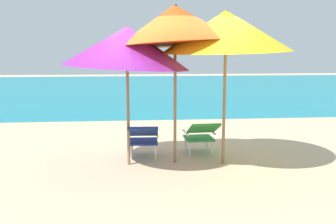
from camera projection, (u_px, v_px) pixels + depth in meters
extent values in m
plane|color=#CCB78E|center=(157.00, 119.00, 10.94)|extent=(40.00, 40.00, 0.00)
cube|color=teal|center=(146.00, 88.00, 19.63)|extent=(40.00, 18.00, 0.01)
cube|color=navy|center=(143.00, 141.00, 7.11)|extent=(0.54, 0.52, 0.04)
cube|color=navy|center=(143.00, 131.00, 6.71)|extent=(0.54, 0.54, 0.27)
cylinder|color=white|center=(132.00, 147.00, 7.33)|extent=(0.04, 0.04, 0.26)
cylinder|color=white|center=(155.00, 146.00, 7.35)|extent=(0.04, 0.04, 0.26)
cylinder|color=white|center=(131.00, 152.00, 6.92)|extent=(0.04, 0.04, 0.26)
cylinder|color=white|center=(156.00, 152.00, 6.94)|extent=(0.04, 0.04, 0.26)
cube|color=white|center=(129.00, 135.00, 7.08)|extent=(0.05, 0.50, 0.03)
cube|color=white|center=(157.00, 135.00, 7.10)|extent=(0.05, 0.50, 0.03)
cube|color=#338E3D|center=(199.00, 138.00, 7.37)|extent=(0.55, 0.53, 0.04)
cube|color=#338E3D|center=(204.00, 128.00, 6.97)|extent=(0.55, 0.54, 0.27)
cylinder|color=white|center=(185.00, 144.00, 7.57)|extent=(0.04, 0.04, 0.26)
cylinder|color=white|center=(207.00, 143.00, 7.63)|extent=(0.04, 0.04, 0.26)
cylinder|color=white|center=(190.00, 149.00, 7.16)|extent=(0.04, 0.04, 0.26)
cylinder|color=white|center=(213.00, 148.00, 7.22)|extent=(0.04, 0.04, 0.26)
cube|color=white|center=(186.00, 133.00, 7.31)|extent=(0.06, 0.50, 0.03)
cube|color=white|center=(212.00, 132.00, 7.39)|extent=(0.06, 0.50, 0.03)
cylinder|color=olive|center=(128.00, 116.00, 6.49)|extent=(0.05, 0.05, 1.71)
cone|color=purple|center=(127.00, 47.00, 6.31)|extent=(2.34, 2.32, 0.78)
sphere|color=#4C3823|center=(127.00, 28.00, 6.26)|extent=(0.07, 0.07, 0.07)
cylinder|color=olive|center=(175.00, 104.00, 6.59)|extent=(0.05, 0.05, 2.09)
cone|color=#EA5619|center=(175.00, 24.00, 6.38)|extent=(2.88, 2.88, 0.79)
sphere|color=#4C3823|center=(175.00, 6.00, 6.33)|extent=(0.07, 0.07, 0.07)
cylinder|color=olive|center=(224.00, 108.00, 6.53)|extent=(0.05, 0.05, 1.96)
cone|color=yellow|center=(226.00, 31.00, 6.32)|extent=(3.10, 3.09, 0.75)
sphere|color=#4C3823|center=(226.00, 12.00, 6.27)|extent=(0.07, 0.07, 0.07)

